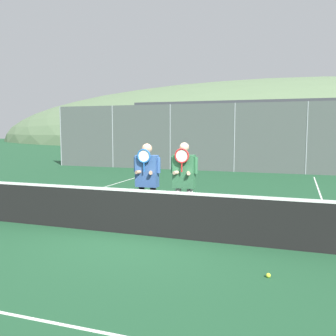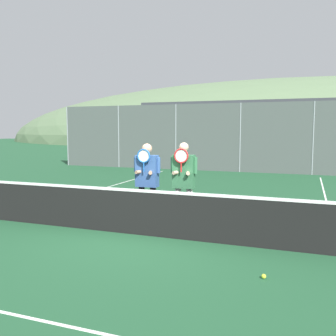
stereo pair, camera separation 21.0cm
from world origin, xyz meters
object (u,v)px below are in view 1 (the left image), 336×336
at_px(tennis_ball_on_court, 268,275).
at_px(car_far_left, 141,149).
at_px(player_center_left, 184,178).
at_px(car_left_of_center, 218,150).
at_px(car_center, 300,151).
at_px(player_leftmost, 147,177).

bearing_deg(tennis_ball_on_court, car_far_left, 118.72).
distance_m(player_center_left, car_left_of_center, 14.65).
distance_m(player_center_left, car_far_left, 15.74).
distance_m(car_far_left, tennis_ball_on_court, 18.56).
relative_size(player_center_left, car_center, 0.45).
xyz_separation_m(player_center_left, tennis_ball_on_court, (1.92, -2.16, -1.06)).
height_order(player_leftmost, player_center_left, player_center_left).
bearing_deg(player_center_left, tennis_ball_on_court, -48.34).
xyz_separation_m(player_leftmost, tennis_ball_on_court, (2.76, -2.14, -1.07)).
height_order(player_leftmost, tennis_ball_on_court, player_leftmost).
height_order(player_leftmost, car_center, car_center).
bearing_deg(car_center, player_leftmost, -102.89).
height_order(player_leftmost, car_left_of_center, player_leftmost).
bearing_deg(player_center_left, player_leftmost, -179.17).
xyz_separation_m(player_leftmost, car_center, (3.29, 14.38, -0.14)).
bearing_deg(car_far_left, car_left_of_center, 4.55).
relative_size(car_left_of_center, car_center, 0.98).
relative_size(player_leftmost, tennis_ball_on_court, 26.90).
xyz_separation_m(player_center_left, car_center, (2.45, 14.37, -0.14)).
bearing_deg(tennis_ball_on_court, player_center_left, 131.66).
bearing_deg(player_leftmost, player_center_left, 0.83).
bearing_deg(car_left_of_center, player_center_left, -81.34).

